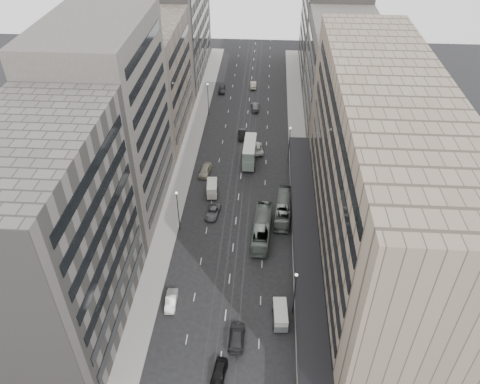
% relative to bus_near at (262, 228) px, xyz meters
% --- Properties ---
extents(ground, '(220.00, 220.00, 0.00)m').
position_rel_bus_near_xyz_m(ground, '(-4.78, -11.35, -1.67)').
color(ground, black).
rests_on(ground, ground).
extents(sidewalk_right, '(4.00, 125.00, 0.15)m').
position_rel_bus_near_xyz_m(sidewalk_right, '(7.22, 26.15, -1.59)').
color(sidewalk_right, gray).
rests_on(sidewalk_right, ground).
extents(sidewalk_left, '(4.00, 125.00, 0.15)m').
position_rel_bus_near_xyz_m(sidewalk_left, '(-16.78, 26.15, -1.59)').
color(sidewalk_left, gray).
rests_on(sidewalk_left, ground).
extents(department_store, '(19.20, 60.00, 30.00)m').
position_rel_bus_near_xyz_m(department_store, '(16.67, -3.35, 13.28)').
color(department_store, gray).
rests_on(department_store, ground).
extents(building_right_mid, '(15.00, 28.00, 24.00)m').
position_rel_bus_near_xyz_m(building_right_mid, '(16.72, 40.65, 10.33)').
color(building_right_mid, '#504B45').
rests_on(building_right_mid, ground).
extents(building_right_far, '(15.00, 32.00, 28.00)m').
position_rel_bus_near_xyz_m(building_right_far, '(16.72, 70.65, 12.33)').
color(building_right_far, '#5E5A54').
rests_on(building_right_far, ground).
extents(building_left_a, '(15.00, 28.00, 30.00)m').
position_rel_bus_near_xyz_m(building_left_a, '(-26.28, -19.35, 13.33)').
color(building_left_a, '#5E5A54').
rests_on(building_left_a, ground).
extents(building_left_b, '(15.00, 26.00, 34.00)m').
position_rel_bus_near_xyz_m(building_left_b, '(-26.28, 7.65, 15.33)').
color(building_left_b, '#504B45').
rests_on(building_left_b, ground).
extents(building_left_c, '(15.00, 28.00, 25.00)m').
position_rel_bus_near_xyz_m(building_left_c, '(-26.28, 34.65, 10.83)').
color(building_left_c, '#74655A').
rests_on(building_left_c, ground).
extents(building_left_d, '(15.00, 38.00, 28.00)m').
position_rel_bus_near_xyz_m(building_left_d, '(-26.28, 67.65, 12.33)').
color(building_left_d, '#5E5A54').
rests_on(building_left_d, ground).
extents(lamp_right_near, '(0.44, 0.44, 8.32)m').
position_rel_bus_near_xyz_m(lamp_right_near, '(4.92, -16.35, 3.54)').
color(lamp_right_near, '#262628').
rests_on(lamp_right_near, ground).
extents(lamp_right_far, '(0.44, 0.44, 8.32)m').
position_rel_bus_near_xyz_m(lamp_right_far, '(4.92, 23.65, 3.54)').
color(lamp_right_far, '#262628').
rests_on(lamp_right_far, ground).
extents(lamp_left_near, '(0.44, 0.44, 8.32)m').
position_rel_bus_near_xyz_m(lamp_left_near, '(-14.48, 0.65, 3.54)').
color(lamp_left_near, '#262628').
rests_on(lamp_left_near, ground).
extents(lamp_left_far, '(0.44, 0.44, 8.32)m').
position_rel_bus_near_xyz_m(lamp_left_far, '(-14.48, 43.65, 3.54)').
color(lamp_left_far, '#262628').
rests_on(lamp_left_far, ground).
extents(bus_near, '(3.50, 12.13, 3.34)m').
position_rel_bus_near_xyz_m(bus_near, '(0.00, 0.00, 0.00)').
color(bus_near, slate).
rests_on(bus_near, ground).
extents(bus_far, '(3.41, 11.26, 3.09)m').
position_rel_bus_near_xyz_m(bus_far, '(3.72, 5.83, -0.12)').
color(bus_far, slate).
rests_on(bus_far, ground).
extents(double_decker, '(2.83, 8.71, 4.73)m').
position_rel_bus_near_xyz_m(double_decker, '(-3.28, 22.93, 0.89)').
color(double_decker, gray).
rests_on(double_decker, ground).
extents(vw_microbus, '(2.34, 4.72, 2.49)m').
position_rel_bus_near_xyz_m(vw_microbus, '(3.07, -17.84, -0.28)').
color(vw_microbus, '#53575A').
rests_on(vw_microbus, ground).
extents(panel_van, '(2.40, 4.39, 2.67)m').
position_rel_bus_near_xyz_m(panel_van, '(-9.92, 11.13, -0.20)').
color(panel_van, '#B3AEA2').
rests_on(panel_van, ground).
extents(sedan_0, '(2.24, 4.46, 1.46)m').
position_rel_bus_near_xyz_m(sedan_0, '(-4.73, -26.94, -0.94)').
color(sedan_0, black).
rests_on(sedan_0, ground).
extents(sedan_1, '(1.74, 4.45, 1.44)m').
position_rel_bus_near_xyz_m(sedan_1, '(-12.97, -15.83, -0.95)').
color(sedan_1, silver).
rests_on(sedan_1, ground).
extents(sedan_2, '(2.79, 5.01, 1.33)m').
position_rel_bus_near_xyz_m(sedan_2, '(-9.13, 4.94, -1.01)').
color(sedan_2, '#545456').
rests_on(sedan_2, ground).
extents(sedan_3, '(2.24, 5.42, 1.57)m').
position_rel_bus_near_xyz_m(sedan_3, '(-2.84, -21.45, -0.88)').
color(sedan_3, '#252528').
rests_on(sedan_3, ground).
extents(sedan_4, '(2.53, 5.22, 1.72)m').
position_rel_bus_near_xyz_m(sedan_4, '(-12.12, 17.96, -0.81)').
color(sedan_4, '#A09984').
rests_on(sedan_4, ground).
extents(sedan_5, '(1.91, 4.81, 1.56)m').
position_rel_bus_near_xyz_m(sedan_5, '(-5.48, 33.14, -0.89)').
color(sedan_5, black).
rests_on(sedan_5, ground).
extents(sedan_6, '(3.30, 5.93, 1.57)m').
position_rel_bus_near_xyz_m(sedan_6, '(-1.93, 27.37, -0.89)').
color(sedan_6, silver).
rests_on(sedan_6, ground).
extents(sedan_7, '(2.36, 5.15, 1.46)m').
position_rel_bus_near_xyz_m(sedan_7, '(-3.04, 47.18, -0.94)').
color(sedan_7, slate).
rests_on(sedan_7, ground).
extents(sedan_8, '(2.03, 4.53, 1.51)m').
position_rel_bus_near_xyz_m(sedan_8, '(-12.42, 56.78, -0.91)').
color(sedan_8, '#28292B').
rests_on(sedan_8, ground).
extents(sedan_9, '(1.77, 4.58, 1.49)m').
position_rel_bus_near_xyz_m(sedan_9, '(-4.06, 60.20, -0.92)').
color(sedan_9, '#C0B29F').
rests_on(sedan_9, ground).
extents(pedestrian, '(0.63, 0.45, 1.62)m').
position_rel_bus_near_xyz_m(pedestrian, '(7.84, -21.50, -0.71)').
color(pedestrian, black).
rests_on(pedestrian, sidewalk_right).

